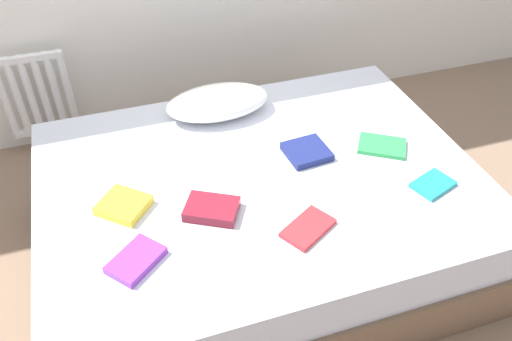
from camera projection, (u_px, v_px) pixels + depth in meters
ground_plane at (259, 248)px, 2.66m from camera, size 8.00×8.00×0.00m
bed at (259, 214)px, 2.50m from camera, size 2.00×1.50×0.50m
radiator at (37, 96)px, 3.04m from camera, size 0.40×0.04×0.52m
pillow at (218, 102)px, 2.66m from camera, size 0.53×0.29×0.14m
textbook_maroon at (212, 209)px, 2.14m from camera, size 0.26×0.24×0.04m
textbook_green at (382, 146)px, 2.48m from camera, size 0.27×0.25×0.02m
textbook_teal at (433, 184)px, 2.27m from camera, size 0.21×0.18×0.02m
textbook_yellow at (124, 205)px, 2.16m from camera, size 0.25×0.25×0.04m
textbook_purple at (136, 260)px, 1.94m from camera, size 0.25×0.24×0.03m
textbook_navy at (307, 152)px, 2.44m from camera, size 0.21×0.20×0.04m
textbook_red at (308, 228)px, 2.07m from camera, size 0.25×0.22×0.02m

